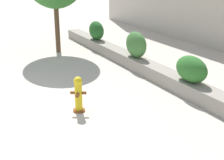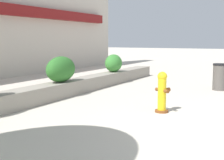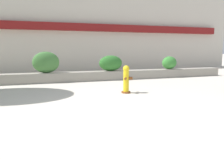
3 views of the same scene
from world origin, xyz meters
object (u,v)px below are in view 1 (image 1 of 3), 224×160
object	(u,v)px
hedge_bush_1	(136,45)
hedge_bush_2	(191,69)
hedge_bush_0	(96,31)
fire_hydrant	(78,94)

from	to	relation	value
hedge_bush_1	hedge_bush_2	bearing A→B (deg)	0.00
hedge_bush_0	fire_hydrant	bearing A→B (deg)	-28.47
hedge_bush_0	hedge_bush_1	bearing A→B (deg)	0.00
hedge_bush_0	fire_hydrant	distance (m)	7.84
hedge_bush_0	hedge_bush_2	world-z (taller)	hedge_bush_0
hedge_bush_1	fire_hydrant	distance (m)	4.75
hedge_bush_2	fire_hydrant	xyz separation A→B (m)	(-0.54, -3.73, -0.38)
hedge_bush_0	hedge_bush_2	bearing A→B (deg)	0.00
hedge_bush_1	fire_hydrant	xyz separation A→B (m)	(2.91, -3.73, -0.49)
hedge_bush_0	fire_hydrant	xyz separation A→B (m)	(6.88, -3.73, -0.43)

